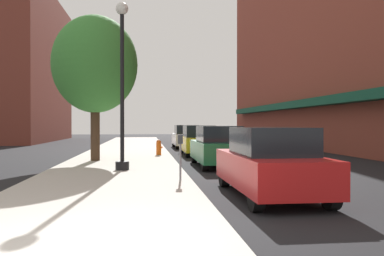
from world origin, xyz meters
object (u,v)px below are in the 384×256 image
(parking_meter_near, at_px, (180,151))
(fire_hydrant, at_px, (159,147))
(tree_near, at_px, (95,65))
(car_red, at_px, (270,163))
(car_green, at_px, (218,147))
(car_yellow, at_px, (198,141))
(lamppost, at_px, (122,82))
(car_white, at_px, (186,137))

(parking_meter_near, bearing_deg, fire_hydrant, 91.75)
(tree_near, bearing_deg, car_red, -59.92)
(fire_hydrant, height_order, car_green, car_green)
(fire_hydrant, height_order, parking_meter_near, parking_meter_near)
(tree_near, distance_m, car_green, 6.57)
(car_yellow, bearing_deg, car_red, -91.66)
(fire_hydrant, height_order, car_yellow, car_yellow)
(parking_meter_near, distance_m, car_yellow, 10.86)
(tree_near, distance_m, car_yellow, 7.43)
(lamppost, distance_m, car_red, 6.75)
(fire_hydrant, xyz_separation_m, car_white, (2.24, 7.81, 0.29))
(car_red, height_order, car_yellow, same)
(car_green, bearing_deg, car_white, 89.28)
(tree_near, height_order, car_white, tree_near)
(lamppost, xyz_separation_m, car_red, (3.76, -5.07, -2.39))
(lamppost, distance_m, fire_hydrant, 7.41)
(lamppost, height_order, car_red, lamppost)
(car_yellow, bearing_deg, lamppost, -117.28)
(lamppost, height_order, car_white, lamppost)
(fire_hydrant, bearing_deg, lamppost, -102.67)
(lamppost, height_order, fire_hydrant, lamppost)
(car_yellow, height_order, car_white, same)
(fire_hydrant, distance_m, car_green, 5.43)
(car_red, relative_size, car_white, 1.00)
(tree_near, bearing_deg, parking_meter_near, -64.37)
(car_green, bearing_deg, car_red, -90.72)
(fire_hydrant, bearing_deg, car_red, -79.24)
(tree_near, xyz_separation_m, car_red, (5.15, -8.89, -3.55))
(fire_hydrant, relative_size, parking_meter_near, 0.60)
(lamppost, xyz_separation_m, parking_meter_near, (1.81, -2.85, -2.25))
(tree_near, bearing_deg, car_white, 64.36)
(car_red, distance_m, car_green, 6.87)
(car_green, bearing_deg, tree_near, 157.83)
(lamppost, xyz_separation_m, fire_hydrant, (1.51, 6.73, -2.68))
(tree_near, relative_size, car_green, 1.49)
(fire_hydrant, xyz_separation_m, car_yellow, (2.24, 1.10, 0.29))
(fire_hydrant, xyz_separation_m, car_red, (2.24, -11.81, 0.29))
(lamppost, height_order, car_yellow, lamppost)
(car_red, xyz_separation_m, car_green, (0.00, 6.87, 0.00))
(parking_meter_near, xyz_separation_m, car_red, (1.95, -2.22, -0.14))
(car_yellow, relative_size, car_white, 1.00)
(parking_meter_near, xyz_separation_m, car_white, (1.95, 17.39, -0.14))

